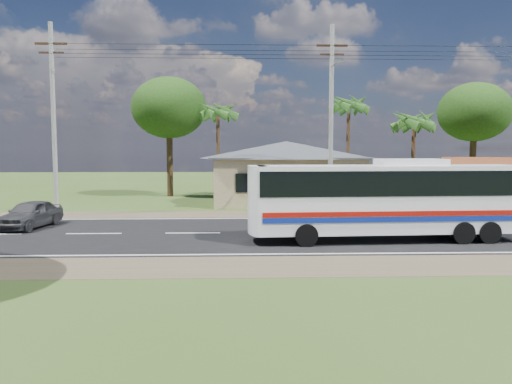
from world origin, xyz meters
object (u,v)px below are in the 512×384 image
at_px(coach_bus, 389,194).
at_px(motorcycle, 459,206).
at_px(waiting_shed, 481,167).
at_px(person, 465,200).
at_px(small_car, 30,214).

height_order(coach_bus, motorcycle, coach_bus).
relative_size(waiting_shed, person, 2.89).
height_order(motorcycle, small_car, small_car).
xyz_separation_m(waiting_shed, motorcycle, (-2.23, -2.02, -2.30)).
xyz_separation_m(person, small_car, (-23.37, -3.85, -0.22)).
xyz_separation_m(motorcycle, small_car, (-23.38, -4.61, 0.26)).
relative_size(coach_bus, motorcycle, 6.88).
height_order(waiting_shed, person, waiting_shed).
height_order(waiting_shed, small_car, waiting_shed).
bearing_deg(motorcycle, person, -160.70).
bearing_deg(small_car, coach_bus, -3.48).
height_order(coach_bus, small_car, coach_bus).
bearing_deg(coach_bus, motorcycle, 48.25).
bearing_deg(motorcycle, coach_bus, 161.01).
xyz_separation_m(coach_bus, motorcycle, (6.85, 8.49, -1.55)).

